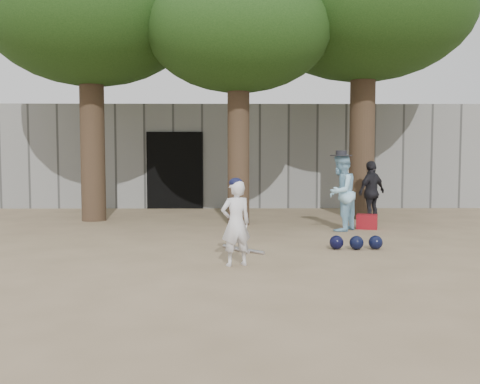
{
  "coord_description": "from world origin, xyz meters",
  "views": [
    {
      "loc": [
        0.51,
        -7.54,
        1.55
      ],
      "look_at": [
        0.6,
        1.0,
        0.95
      ],
      "focal_mm": 40.0,
      "sensor_mm": 36.0,
      "label": 1
    }
  ],
  "objects_px": {
    "boy_player": "(236,223)",
    "red_bag": "(367,222)",
    "spectator_dark": "(372,192)",
    "spectator_blue": "(341,193)"
  },
  "relations": [
    {
      "from": "spectator_blue",
      "to": "red_bag",
      "type": "bearing_deg",
      "value": 150.77
    },
    {
      "from": "boy_player",
      "to": "red_bag",
      "type": "bearing_deg",
      "value": -148.28
    },
    {
      "from": "red_bag",
      "to": "boy_player",
      "type": "bearing_deg",
      "value": -126.69
    },
    {
      "from": "spectator_blue",
      "to": "spectator_dark",
      "type": "bearing_deg",
      "value": 177.48
    },
    {
      "from": "boy_player",
      "to": "spectator_blue",
      "type": "distance_m",
      "value": 4.02
    },
    {
      "from": "spectator_dark",
      "to": "red_bag",
      "type": "bearing_deg",
      "value": 32.87
    },
    {
      "from": "boy_player",
      "to": "spectator_dark",
      "type": "bearing_deg",
      "value": -145.37
    },
    {
      "from": "spectator_blue",
      "to": "spectator_dark",
      "type": "height_order",
      "value": "spectator_blue"
    },
    {
      "from": "boy_player",
      "to": "spectator_dark",
      "type": "xyz_separation_m",
      "value": [
        3.07,
        4.59,
        0.11
      ]
    },
    {
      "from": "boy_player",
      "to": "spectator_blue",
      "type": "relative_size",
      "value": 0.76
    }
  ]
}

